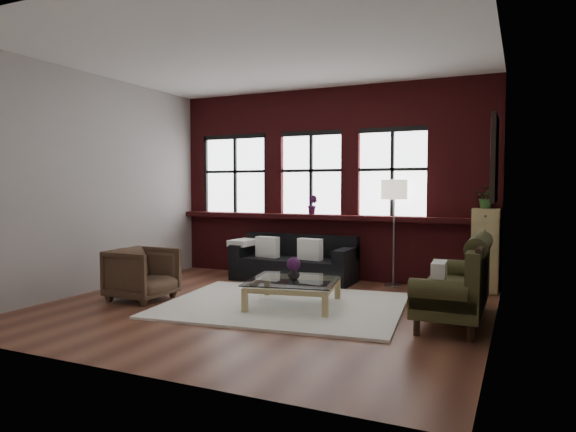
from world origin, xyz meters
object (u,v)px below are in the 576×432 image
at_px(vintage_settee, 453,280).
at_px(vase, 294,273).
at_px(coffee_table, 294,294).
at_px(floor_lamp, 394,228).
at_px(armchair, 142,274).
at_px(drawer_chest, 486,250).
at_px(dark_sofa, 294,259).

distance_m(vintage_settee, vase, 1.95).
distance_m(vintage_settee, coffee_table, 1.97).
height_order(vase, floor_lamp, floor_lamp).
height_order(armchair, vase, armchair).
relative_size(vintage_settee, drawer_chest, 1.44).
bearing_deg(coffee_table, floor_lamp, 66.43).
bearing_deg(drawer_chest, armchair, -149.35).
bearing_deg(drawer_chest, vase, -136.69).
distance_m(armchair, coffee_table, 2.12).
distance_m(coffee_table, vase, 0.27).
distance_m(armchair, vase, 2.12).
relative_size(dark_sofa, coffee_table, 1.80).
relative_size(coffee_table, floor_lamp, 0.61).
distance_m(armchair, drawer_chest, 4.93).
bearing_deg(floor_lamp, armchair, -140.55).
xyz_separation_m(drawer_chest, floor_lamp, (-1.33, -0.12, 0.29)).
distance_m(dark_sofa, vintage_settee, 3.10).
xyz_separation_m(dark_sofa, vase, (0.75, -1.69, 0.08)).
height_order(dark_sofa, armchair, dark_sofa).
relative_size(vase, drawer_chest, 0.13).
xyz_separation_m(vintage_settee, floor_lamp, (-1.10, 1.77, 0.43)).
bearing_deg(coffee_table, vase, 153.43).
height_order(vintage_settee, floor_lamp, floor_lamp).
bearing_deg(armchair, vintage_settee, -80.20).
height_order(dark_sofa, vintage_settee, vintage_settee).
relative_size(dark_sofa, vase, 12.38).
distance_m(dark_sofa, vase, 1.85).
height_order(vase, drawer_chest, drawer_chest).
bearing_deg(drawer_chest, dark_sofa, -173.04).
bearing_deg(vintage_settee, vase, -175.42).
distance_m(dark_sofa, floor_lamp, 1.70).
relative_size(dark_sofa, floor_lamp, 1.11).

